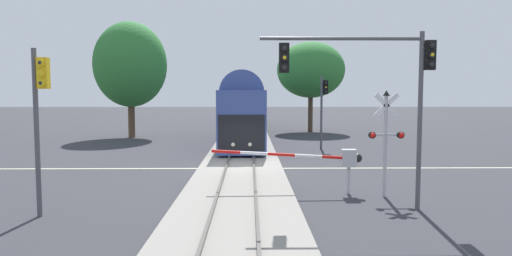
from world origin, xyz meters
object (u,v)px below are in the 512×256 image
Objects in this scene: elm_centre_background at (311,70)px; crossing_signal_mast at (386,132)px; crossing_gate_near at (332,159)px; commuter_train at (245,106)px; traffic_signal_near_right at (375,74)px; traffic_signal_far_side at (323,100)px; oak_behind_train at (130,65)px; traffic_signal_near_left at (40,105)px.

crossing_signal_mast is at bearing -92.14° from elm_centre_background.
crossing_signal_mast is at bearing -15.26° from crossing_gate_near.
commuter_train is 6.57× the size of traffic_signal_near_right.
commuter_train is 9.69× the size of crossing_signal_mast.
crossing_gate_near is 1.14× the size of traffic_signal_far_side.
crossing_signal_mast is 0.44× the size of elm_centre_background.
oak_behind_train reaches higher than elm_centre_background.
traffic_signal_far_side is (5.81, -12.70, 0.75)m from commuter_train.
traffic_signal_far_side is at bearing 89.76° from crossing_signal_mast.
traffic_signal_near_right is 0.65× the size of elm_centre_background.
elm_centre_background is at bearing 19.33° from oak_behind_train.
traffic_signal_near_right reaches higher than traffic_signal_far_side.
elm_centre_background is at bearing 85.90° from traffic_signal_far_side.
commuter_train is 7.64× the size of traffic_signal_far_side.
commuter_train is 8.06m from elm_centre_background.
elm_centre_background reaches higher than traffic_signal_far_side.
commuter_train is 28.45m from crossing_signal_mast.
commuter_train is 7.34× the size of traffic_signal_near_left.
oak_behind_train is at bearing 151.59° from traffic_signal_far_side.
traffic_signal_near_left is 11.08m from traffic_signal_near_right.
traffic_signal_far_side is (1.07, 17.08, -1.14)m from traffic_signal_near_right.
elm_centre_background is (6.87, 2.05, 3.68)m from commuter_train.
crossing_gate_near is 0.98× the size of traffic_signal_near_right.
traffic_signal_far_side is at bearing -28.41° from oak_behind_train.
traffic_signal_near_right is at bearing -93.59° from traffic_signal_far_side.
traffic_signal_near_right reaches higher than traffic_signal_near_left.
crossing_signal_mast is at bearing 12.38° from traffic_signal_near_left.
elm_centre_background reaches higher than traffic_signal_near_right.
oak_behind_train reaches higher than traffic_signal_far_side.
oak_behind_train reaches higher than commuter_train.
traffic_signal_far_side reaches higher than crossing_gate_near.
traffic_signal_near_right is 1.16× the size of traffic_signal_far_side.
traffic_signal_near_left is (-10.04, -3.18, 2.24)m from crossing_gate_near.
traffic_signal_near_left is 21.51m from traffic_signal_far_side.
traffic_signal_far_side is (12.08, 17.80, -0.14)m from traffic_signal_near_left.
elm_centre_background is at bearing 68.02° from traffic_signal_near_left.
traffic_signal_far_side is 0.56× the size of elm_centre_background.
crossing_gate_near is at bearing 17.58° from traffic_signal_near_left.
traffic_signal_far_side is 18.59m from oak_behind_train.
traffic_signal_near_left is at bearing -167.62° from crossing_signal_mast.
commuter_train is at bearing 99.04° from traffic_signal_near_right.
oak_behind_train reaches higher than traffic_signal_near_left.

